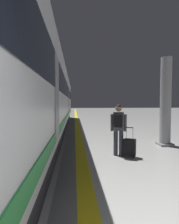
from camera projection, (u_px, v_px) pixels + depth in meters
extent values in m
cube|color=yellow|center=(78.00, 135.00, 10.15)|extent=(0.36, 80.00, 0.01)
cube|color=slate|center=(73.00, 135.00, 10.12)|extent=(0.61, 80.00, 0.01)
cube|color=#38383D|center=(33.00, 134.00, 8.37)|extent=(2.67, 25.45, 0.70)
cube|color=silver|center=(32.00, 94.00, 8.27)|extent=(2.90, 26.51, 2.90)
cylinder|color=silver|center=(32.00, 63.00, 8.20)|extent=(2.84, 25.98, 2.84)
cube|color=black|center=(32.00, 86.00, 8.26)|extent=(2.93, 24.92, 0.80)
cube|color=#268C3F|center=(33.00, 120.00, 8.33)|extent=(2.94, 25.98, 0.24)
cone|color=silver|center=(59.00, 102.00, 22.77)|extent=(2.75, 2.60, 2.75)
cube|color=gray|center=(57.00, 97.00, 4.45)|extent=(0.02, 0.90, 2.00)
cube|color=gray|center=(69.00, 101.00, 14.34)|extent=(0.02, 0.90, 2.00)
cylinder|color=#383842|center=(116.00, 143.00, 6.18)|extent=(0.14, 0.14, 0.85)
cylinder|color=#383842|center=(121.00, 143.00, 6.14)|extent=(0.14, 0.14, 0.85)
cube|color=#4C4C51|center=(119.00, 121.00, 6.12)|extent=(0.39, 0.30, 0.61)
cylinder|color=#4C4C51|center=(112.00, 123.00, 6.18)|extent=(0.09, 0.09, 0.57)
cylinder|color=#4C4C51|center=(125.00, 123.00, 6.09)|extent=(0.09, 0.09, 0.57)
sphere|color=#A37556|center=(119.00, 108.00, 6.10)|extent=(0.22, 0.22, 0.22)
sphere|color=black|center=(119.00, 107.00, 6.10)|extent=(0.20, 0.20, 0.20)
cube|color=black|center=(118.00, 121.00, 5.97)|extent=(0.29, 0.21, 0.40)
cube|color=black|center=(130.00, 147.00, 5.97)|extent=(0.44, 0.36, 0.53)
cube|color=black|center=(130.00, 148.00, 6.09)|extent=(0.29, 0.15, 0.29)
cylinder|color=black|center=(125.00, 156.00, 5.98)|extent=(0.04, 0.06, 0.06)
cylinder|color=black|center=(134.00, 157.00, 5.87)|extent=(0.04, 0.06, 0.06)
cylinder|color=gray|center=(126.00, 133.00, 5.93)|extent=(0.02, 0.02, 0.38)
cylinder|color=gray|center=(133.00, 134.00, 5.86)|extent=(0.02, 0.02, 0.38)
cube|color=black|center=(130.00, 128.00, 5.89)|extent=(0.21, 0.12, 0.02)
cylinder|color=gray|center=(166.00, 102.00, 7.55)|extent=(0.44, 0.44, 3.60)
cube|color=gray|center=(165.00, 144.00, 7.64)|extent=(0.56, 0.56, 0.10)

